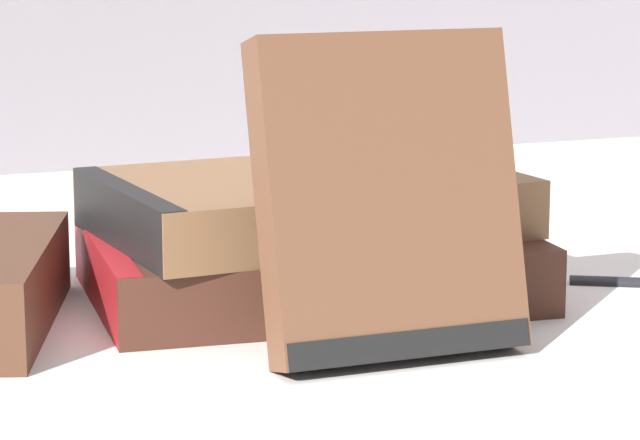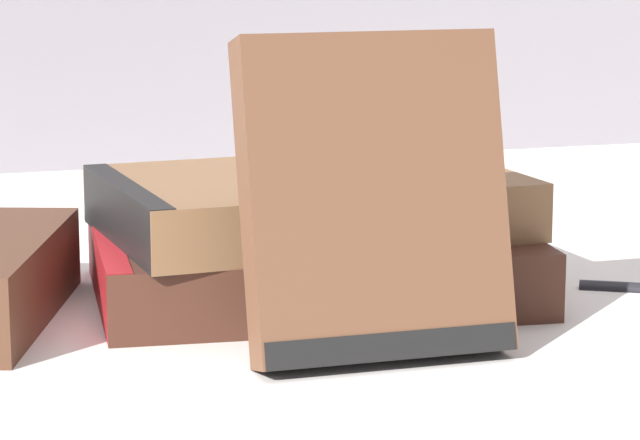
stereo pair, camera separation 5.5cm
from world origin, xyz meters
name	(u,v)px [view 2 (the right image)]	position (x,y,z in m)	size (l,w,h in m)	color
ground_plane	(283,323)	(0.00, 0.00, 0.00)	(3.00, 3.00, 0.00)	silver
book_flat_bottom	(300,264)	(0.02, 0.05, 0.02)	(0.23, 0.17, 0.03)	#422319
book_flat_top	(300,204)	(0.02, 0.05, 0.05)	(0.21, 0.15, 0.03)	brown
book_leaning_front	(375,209)	(0.02, -0.07, 0.07)	(0.11, 0.06, 0.14)	brown
pocket_watch	(362,170)	(0.05, 0.04, 0.07)	(0.06, 0.06, 0.01)	white
reading_glasses	(192,236)	(0.00, 0.20, 0.00)	(0.11, 0.06, 0.00)	black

